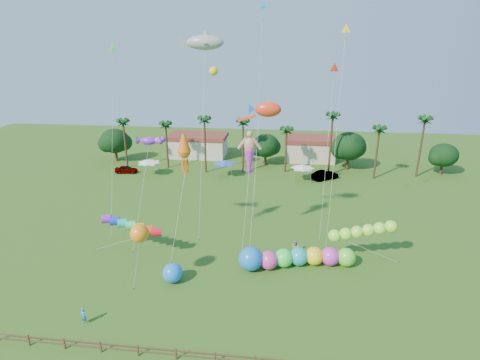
# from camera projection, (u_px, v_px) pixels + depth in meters

# --- Properties ---
(ground) EXTENTS (160.00, 160.00, 0.00)m
(ground) POSITION_uv_depth(u_px,v_px,m) (227.00, 310.00, 33.76)
(ground) COLOR #285116
(ground) RESTS_ON ground
(tree_line) EXTENTS (69.46, 8.91, 11.00)m
(tree_line) POSITION_uv_depth(u_px,v_px,m) (279.00, 146.00, 73.12)
(tree_line) COLOR #3A2819
(tree_line) RESTS_ON ground
(buildings_row) EXTENTS (35.00, 7.00, 4.00)m
(buildings_row) POSITION_uv_depth(u_px,v_px,m) (248.00, 148.00, 80.24)
(buildings_row) COLOR beige
(buildings_row) RESTS_ON ground
(tent_row) EXTENTS (31.00, 4.00, 0.60)m
(tent_row) POSITION_uv_depth(u_px,v_px,m) (224.00, 163.00, 67.52)
(tent_row) COLOR white
(tent_row) RESTS_ON ground
(fence) EXTENTS (36.12, 0.12, 1.00)m
(fence) POSITION_uv_depth(u_px,v_px,m) (215.00, 357.00, 27.94)
(fence) COLOR brown
(fence) RESTS_ON ground
(car_a) EXTENTS (4.30, 2.10, 1.41)m
(car_a) POSITION_uv_depth(u_px,v_px,m) (126.00, 169.00, 70.65)
(car_a) COLOR #4C4C54
(car_a) RESTS_ON ground
(car_b) EXTENTS (5.13, 4.18, 1.64)m
(car_b) POSITION_uv_depth(u_px,v_px,m) (325.00, 175.00, 67.11)
(car_b) COLOR #4C4C54
(car_b) RESTS_ON ground
(spectator_a) EXTENTS (0.62, 0.46, 1.57)m
(spectator_a) POSITION_uv_depth(u_px,v_px,m) (84.00, 316.00, 31.90)
(spectator_a) COLOR teal
(spectator_a) RESTS_ON ground
(spectator_b) EXTENTS (0.92, 0.80, 1.59)m
(spectator_b) POSITION_uv_depth(u_px,v_px,m) (295.00, 247.00, 43.02)
(spectator_b) COLOR #A6A38A
(spectator_b) RESTS_ON ground
(caterpillar_inflatable) EXTENTS (12.76, 4.54, 2.60)m
(caterpillar_inflatable) POSITION_uv_depth(u_px,v_px,m) (293.00, 258.00, 40.19)
(caterpillar_inflatable) COLOR #E13B9C
(caterpillar_inflatable) RESTS_ON ground
(blue_ball) EXTENTS (2.02, 2.02, 2.02)m
(blue_ball) POSITION_uv_depth(u_px,v_px,m) (173.00, 273.00, 37.62)
(blue_ball) COLOR #1A78EB
(blue_ball) RESTS_ON ground
(rainbow_tube) EXTENTS (9.92, 1.95, 3.77)m
(rainbow_tube) POSITION_uv_depth(u_px,v_px,m) (140.00, 231.00, 41.30)
(rainbow_tube) COLOR red
(rainbow_tube) RESTS_ON ground
(green_worm) EXTENTS (10.99, 2.46, 3.90)m
(green_worm) POSITION_uv_depth(u_px,v_px,m) (334.00, 236.00, 40.68)
(green_worm) COLOR #9CFE38
(green_worm) RESTS_ON ground
(orange_ball_kite) EXTENTS (2.26, 2.26, 6.93)m
(orange_ball_kite) POSITION_uv_depth(u_px,v_px,m) (139.00, 233.00, 34.88)
(orange_ball_kite) COLOR orange
(orange_ball_kite) RESTS_ON ground
(merman_kite) EXTENTS (2.32, 4.73, 13.15)m
(merman_kite) POSITION_uv_depth(u_px,v_px,m) (249.00, 156.00, 42.96)
(merman_kite) COLOR tan
(merman_kite) RESTS_ON ground
(fish_kite) EXTENTS (4.78, 7.04, 16.74)m
(fish_kite) POSITION_uv_depth(u_px,v_px,m) (268.00, 109.00, 42.47)
(fish_kite) COLOR #F4381B
(fish_kite) RESTS_ON ground
(shark_kite) EXTENTS (6.39, 8.28, 24.08)m
(shark_kite) POSITION_uv_depth(u_px,v_px,m) (205.00, 43.00, 44.67)
(shark_kite) COLOR #91999E
(shark_kite) RESTS_ON ground
(squid_kite) EXTENTS (1.95, 5.78, 13.57)m
(squid_kite) POSITION_uv_depth(u_px,v_px,m) (184.00, 152.00, 41.77)
(squid_kite) COLOR orange
(squid_kite) RESTS_ON ground
(lobster_kite) EXTENTS (3.46, 5.06, 12.96)m
(lobster_kite) POSITION_uv_depth(u_px,v_px,m) (149.00, 141.00, 42.92)
(lobster_kite) COLOR purple
(lobster_kite) RESTS_ON ground
(delta_kite_red) EXTENTS (1.32, 3.48, 20.89)m
(delta_kite_red) POSITION_uv_depth(u_px,v_px,m) (334.00, 71.00, 41.80)
(delta_kite_red) COLOR #F03D1A
(delta_kite_red) RESTS_ON ground
(delta_kite_yellow) EXTENTS (1.34, 4.51, 24.81)m
(delta_kite_yellow) POSITION_uv_depth(u_px,v_px,m) (345.00, 35.00, 39.86)
(delta_kite_yellow) COLOR yellow
(delta_kite_yellow) RESTS_ON ground
(delta_kite_green) EXTENTS (1.36, 5.09, 22.99)m
(delta_kite_green) POSITION_uv_depth(u_px,v_px,m) (113.00, 52.00, 43.50)
(delta_kite_green) COLOR #37EC5B
(delta_kite_green) RESTS_ON ground
(delta_kite_blue) EXTENTS (1.30, 3.40, 27.88)m
(delta_kite_blue) POSITION_uv_depth(u_px,v_px,m) (263.00, 11.00, 45.63)
(delta_kite_blue) COLOR #1985E5
(delta_kite_blue) RESTS_ON ground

